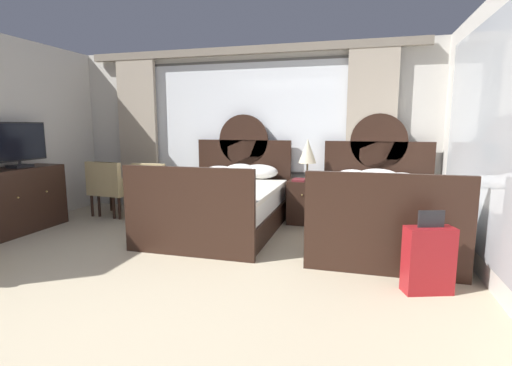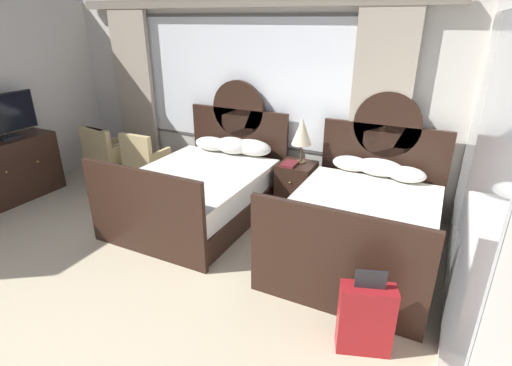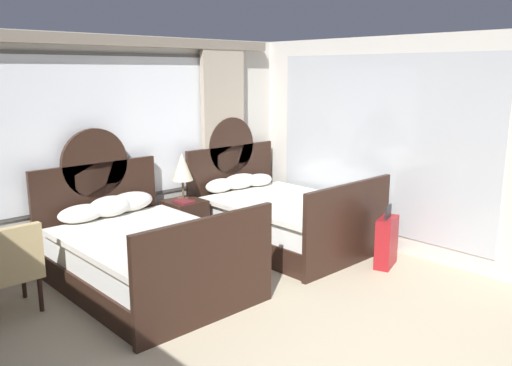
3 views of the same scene
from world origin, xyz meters
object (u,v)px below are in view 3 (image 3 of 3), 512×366
(nightstand_between_beds, at_px, (185,225))
(suitcase_on_floor, at_px, (387,242))
(armchair_by_window_left, at_px, (8,264))
(bed_near_mirror, at_px, (280,218))
(book_on_nightstand, at_px, (184,202))
(bed_near_window, at_px, (143,254))
(table_lamp_on_nightstand, at_px, (182,167))

(nightstand_between_beds, distance_m, suitcase_on_floor, 2.54)
(armchair_by_window_left, bearing_deg, bed_near_mirror, -5.55)
(suitcase_on_floor, bearing_deg, book_on_nightstand, 125.63)
(bed_near_window, xyz_separation_m, bed_near_mirror, (2.08, -0.01, -0.01))
(nightstand_between_beds, xyz_separation_m, suitcase_on_floor, (1.39, -2.13, -0.02))
(bed_near_mirror, height_order, armchair_by_window_left, bed_near_mirror)
(bed_near_window, height_order, table_lamp_on_nightstand, bed_near_window)
(bed_near_window, bearing_deg, armchair_by_window_left, 165.95)
(nightstand_between_beds, height_order, book_on_nightstand, book_on_nightstand)
(table_lamp_on_nightstand, height_order, suitcase_on_floor, table_lamp_on_nightstand)
(book_on_nightstand, bearing_deg, suitcase_on_floor, -54.37)
(bed_near_mirror, distance_m, nightstand_between_beds, 1.26)
(table_lamp_on_nightstand, bearing_deg, bed_near_mirror, -37.32)
(suitcase_on_floor, bearing_deg, bed_near_mirror, 103.82)
(table_lamp_on_nightstand, height_order, armchair_by_window_left, table_lamp_on_nightstand)
(bed_near_window, bearing_deg, bed_near_mirror, -0.26)
(bed_near_mirror, relative_size, suitcase_on_floor, 2.95)
(table_lamp_on_nightstand, distance_m, suitcase_on_floor, 2.69)
(bed_near_mirror, relative_size, armchair_by_window_left, 2.45)
(table_lamp_on_nightstand, relative_size, suitcase_on_floor, 0.83)
(bed_near_window, xyz_separation_m, book_on_nightstand, (0.97, 0.61, 0.29))
(bed_near_window, relative_size, nightstand_between_beds, 3.36)
(nightstand_between_beds, relative_size, armchair_by_window_left, 0.73)
(nightstand_between_beds, bearing_deg, bed_near_mirror, -34.37)
(nightstand_between_beds, bearing_deg, armchair_by_window_left, -170.41)
(bed_near_mirror, distance_m, book_on_nightstand, 1.30)
(nightstand_between_beds, height_order, armchair_by_window_left, armchair_by_window_left)
(bed_near_mirror, xyz_separation_m, nightstand_between_beds, (-1.04, 0.71, -0.04))
(suitcase_on_floor, bearing_deg, bed_near_window, 149.59)
(bed_near_mirror, xyz_separation_m, suitcase_on_floor, (0.35, -1.41, -0.06))
(suitcase_on_floor, bearing_deg, table_lamp_on_nightstand, 121.89)
(nightstand_between_beds, distance_m, armchair_by_window_left, 2.33)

